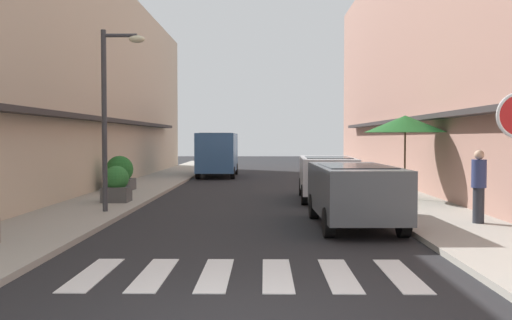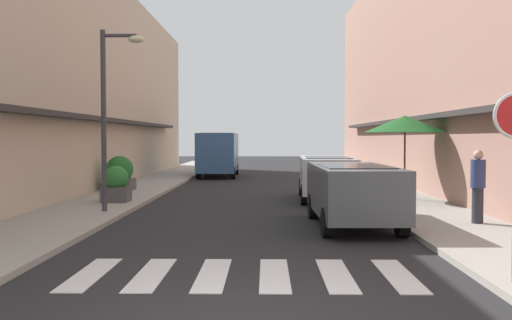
{
  "view_description": "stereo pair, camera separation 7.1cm",
  "coord_description": "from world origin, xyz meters",
  "px_view_note": "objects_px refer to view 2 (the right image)",
  "views": [
    {
      "loc": [
        0.28,
        -6.3,
        2.12
      ],
      "look_at": [
        -0.04,
        15.78,
        1.26
      ],
      "focal_mm": 40.41,
      "sensor_mm": 36.0,
      "label": 1
    },
    {
      "loc": [
        0.35,
        -6.3,
        2.12
      ],
      "look_at": [
        -0.04,
        15.78,
        1.26
      ],
      "focal_mm": 40.41,
      "sensor_mm": 36.0,
      "label": 2
    }
  ],
  "objects_px": {
    "pedestrian_walking_near": "(478,185)",
    "parked_car_mid": "(327,173)",
    "street_lamp": "(111,100)",
    "cafe_umbrella": "(405,124)",
    "parked_car_near": "(353,188)",
    "planter_far": "(120,174)",
    "delivery_van": "(218,151)",
    "planter_midblock": "(116,185)"
  },
  "relations": [
    {
      "from": "delivery_van",
      "to": "street_lamp",
      "type": "xyz_separation_m",
      "value": [
        -1.59,
        -15.68,
        1.74
      ]
    },
    {
      "from": "parked_car_near",
      "to": "cafe_umbrella",
      "type": "distance_m",
      "value": 6.0
    },
    {
      "from": "parked_car_mid",
      "to": "pedestrian_walking_near",
      "type": "distance_m",
      "value": 6.65
    },
    {
      "from": "cafe_umbrella",
      "to": "planter_far",
      "type": "distance_m",
      "value": 10.69
    },
    {
      "from": "planter_far",
      "to": "pedestrian_walking_near",
      "type": "bearing_deg",
      "value": -38.38
    },
    {
      "from": "street_lamp",
      "to": "pedestrian_walking_near",
      "type": "height_order",
      "value": "street_lamp"
    },
    {
      "from": "delivery_van",
      "to": "street_lamp",
      "type": "distance_m",
      "value": 15.86
    },
    {
      "from": "delivery_van",
      "to": "street_lamp",
      "type": "bearing_deg",
      "value": -95.81
    },
    {
      "from": "planter_midblock",
      "to": "pedestrian_walking_near",
      "type": "xyz_separation_m",
      "value": [
        9.62,
        -4.33,
        0.37
      ]
    },
    {
      "from": "parked_car_near",
      "to": "street_lamp",
      "type": "xyz_separation_m",
      "value": [
        -6.25,
        1.94,
        2.22
      ]
    },
    {
      "from": "delivery_van",
      "to": "cafe_umbrella",
      "type": "distance_m",
      "value": 14.34
    },
    {
      "from": "cafe_umbrella",
      "to": "delivery_van",
      "type": "bearing_deg",
      "value": 119.82
    },
    {
      "from": "parked_car_mid",
      "to": "planter_far",
      "type": "distance_m",
      "value": 7.99
    },
    {
      "from": "parked_car_near",
      "to": "delivery_van",
      "type": "bearing_deg",
      "value": 104.78
    },
    {
      "from": "parked_car_mid",
      "to": "parked_car_near",
      "type": "bearing_deg",
      "value": -90.0
    },
    {
      "from": "parked_car_near",
      "to": "street_lamp",
      "type": "relative_size",
      "value": 0.9
    },
    {
      "from": "delivery_van",
      "to": "parked_car_mid",
      "type": "bearing_deg",
      "value": -68.37
    },
    {
      "from": "cafe_umbrella",
      "to": "pedestrian_walking_near",
      "type": "xyz_separation_m",
      "value": [
        0.43,
        -5.32,
        -1.53
      ]
    },
    {
      "from": "cafe_umbrella",
      "to": "planter_far",
      "type": "relative_size",
      "value": 2.08
    },
    {
      "from": "planter_midblock",
      "to": "planter_far",
      "type": "relative_size",
      "value": 0.86
    },
    {
      "from": "delivery_van",
      "to": "street_lamp",
      "type": "height_order",
      "value": "street_lamp"
    },
    {
      "from": "parked_car_mid",
      "to": "planter_far",
      "type": "xyz_separation_m",
      "value": [
        -7.64,
        2.34,
        -0.18
      ]
    },
    {
      "from": "street_lamp",
      "to": "cafe_umbrella",
      "type": "bearing_deg",
      "value": 20.68
    },
    {
      "from": "cafe_umbrella",
      "to": "pedestrian_walking_near",
      "type": "bearing_deg",
      "value": -85.39
    },
    {
      "from": "parked_car_near",
      "to": "pedestrian_walking_near",
      "type": "distance_m",
      "value": 2.89
    },
    {
      "from": "pedestrian_walking_near",
      "to": "street_lamp",
      "type": "bearing_deg",
      "value": -33.08
    },
    {
      "from": "parked_car_mid",
      "to": "street_lamp",
      "type": "bearing_deg",
      "value": -147.64
    },
    {
      "from": "delivery_van",
      "to": "planter_midblock",
      "type": "xyz_separation_m",
      "value": [
        -2.08,
        -13.39,
        -0.75
      ]
    },
    {
      "from": "planter_midblock",
      "to": "planter_far",
      "type": "distance_m",
      "value": 4.11
    },
    {
      "from": "parked_car_mid",
      "to": "cafe_umbrella",
      "type": "relative_size",
      "value": 1.6
    },
    {
      "from": "delivery_van",
      "to": "cafe_umbrella",
      "type": "bearing_deg",
      "value": -60.18
    },
    {
      "from": "street_lamp",
      "to": "planter_midblock",
      "type": "bearing_deg",
      "value": 101.94
    },
    {
      "from": "parked_car_near",
      "to": "cafe_umbrella",
      "type": "bearing_deg",
      "value": 64.81
    },
    {
      "from": "pedestrian_walking_near",
      "to": "parked_car_mid",
      "type": "bearing_deg",
      "value": -84.81
    },
    {
      "from": "cafe_umbrella",
      "to": "parked_car_near",
      "type": "bearing_deg",
      "value": -115.19
    },
    {
      "from": "delivery_van",
      "to": "planter_midblock",
      "type": "distance_m",
      "value": 13.57
    },
    {
      "from": "planter_midblock",
      "to": "parked_car_mid",
      "type": "bearing_deg",
      "value": 13.87
    },
    {
      "from": "pedestrian_walking_near",
      "to": "cafe_umbrella",
      "type": "bearing_deg",
      "value": -105.91
    },
    {
      "from": "parked_car_near",
      "to": "parked_car_mid",
      "type": "distance_m",
      "value": 5.89
    },
    {
      "from": "parked_car_near",
      "to": "delivery_van",
      "type": "relative_size",
      "value": 0.82
    },
    {
      "from": "planter_far",
      "to": "pedestrian_walking_near",
      "type": "distance_m",
      "value": 13.43
    },
    {
      "from": "planter_far",
      "to": "street_lamp",
      "type": "bearing_deg",
      "value": -77.53
    }
  ]
}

